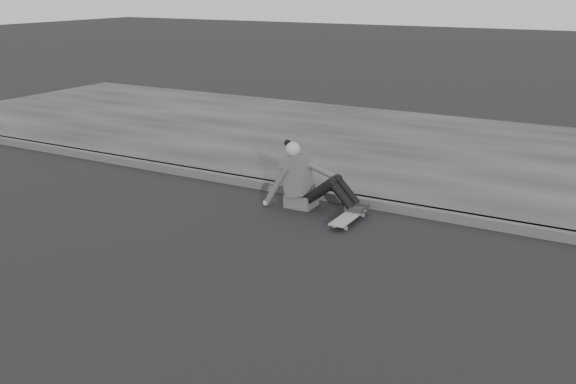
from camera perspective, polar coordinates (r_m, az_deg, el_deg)
name	(u,v)px	position (r m, az deg, el deg)	size (l,w,h in m)	color
ground	(401,315)	(5.90, 9.98, -10.71)	(80.00, 80.00, 0.00)	black
curb	(473,220)	(8.16, 16.11, -2.41)	(24.00, 0.16, 0.12)	#444444
sidewalk	(519,163)	(11.01, 19.87, 2.45)	(24.00, 6.00, 0.12)	#373737
skateboard	(349,217)	(7.95, 5.44, -2.22)	(0.20, 0.78, 0.09)	gray
seated_woman	(306,181)	(8.37, 1.59, 0.99)	(1.38, 0.46, 0.88)	#49494B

